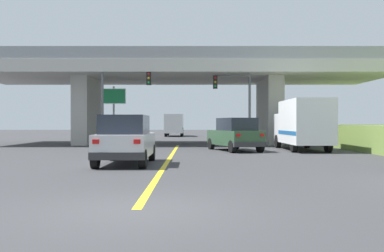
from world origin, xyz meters
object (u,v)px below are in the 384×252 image
(suv_lead, at_px, (125,140))
(traffic_signal_farside, at_px, (117,92))
(highway_sign, at_px, (112,102))
(traffic_signal_nearside, at_px, (237,95))
(semi_truck_distant, at_px, (173,125))
(suv_crossing, at_px, (234,134))
(box_truck, at_px, (301,124))

(suv_lead, height_order, traffic_signal_farside, traffic_signal_farside)
(traffic_signal_farside, xyz_separation_m, highway_sign, (-0.66, 1.90, -0.55))
(traffic_signal_nearside, distance_m, traffic_signal_farside, 8.66)
(traffic_signal_farside, relative_size, semi_truck_distant, 0.81)
(traffic_signal_nearside, height_order, traffic_signal_farside, traffic_signal_farside)
(traffic_signal_nearside, relative_size, semi_truck_distant, 0.80)
(suv_crossing, relative_size, highway_sign, 1.16)
(highway_sign, bearing_deg, box_truck, -23.79)
(suv_lead, relative_size, box_truck, 0.68)
(suv_lead, relative_size, suv_crossing, 0.92)
(traffic_signal_farside, bearing_deg, suv_lead, -79.14)
(highway_sign, bearing_deg, semi_truck_distant, 81.73)
(suv_crossing, height_order, highway_sign, highway_sign)
(traffic_signal_farside, bearing_deg, highway_sign, 109.32)
(highway_sign, bearing_deg, suv_crossing, -36.09)
(traffic_signal_nearside, relative_size, traffic_signal_farside, 0.98)
(box_truck, bearing_deg, suv_lead, -135.58)
(traffic_signal_farside, relative_size, highway_sign, 1.37)
(semi_truck_distant, bearing_deg, suv_lead, -90.56)
(suv_crossing, bearing_deg, traffic_signal_nearside, 65.63)
(suv_crossing, height_order, traffic_signal_nearside, traffic_signal_nearside)
(traffic_signal_farside, distance_m, semi_truck_distant, 26.84)
(suv_lead, xyz_separation_m, semi_truck_distant, (0.39, 39.80, 0.52))
(suv_lead, distance_m, semi_truck_distant, 39.80)
(highway_sign, distance_m, semi_truck_distant, 25.01)
(traffic_signal_farside, xyz_separation_m, semi_truck_distant, (2.92, 26.58, -2.36))
(box_truck, height_order, traffic_signal_farside, traffic_signal_farside)
(suv_lead, xyz_separation_m, traffic_signal_nearside, (6.08, 14.11, 2.72))
(suv_crossing, bearing_deg, semi_truck_distant, 82.62)
(suv_crossing, bearing_deg, highway_sign, 127.40)
(semi_truck_distant, bearing_deg, traffic_signal_farside, -96.28)
(suv_crossing, distance_m, box_truck, 4.37)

